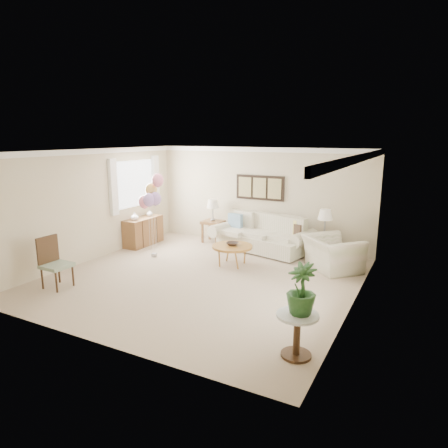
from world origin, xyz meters
The scene contains 18 objects.
ground_plane centered at (0.00, 0.00, 0.00)m, with size 6.00×6.00×0.00m, color tan.
room_shell centered at (-0.11, 0.09, 1.63)m, with size 6.04×6.04×2.60m.
wall_art_triptych centered at (0.00, 2.96, 1.55)m, with size 1.35×0.06×0.65m.
sofa centered at (0.32, 2.46, 0.37)m, with size 2.72×1.44×0.93m.
end_table_left centered at (-1.23, 2.62, 0.51)m, with size 0.55×0.50×0.60m.
end_table_right centered at (1.85, 2.60, 0.47)m, with size 0.51×0.47×0.56m.
lamp_left centered at (-1.23, 2.62, 1.06)m, with size 0.34×0.34×0.60m.
lamp_right centered at (1.85, 2.60, 1.04)m, with size 0.35×0.35×0.63m.
coffee_table centered at (0.16, 1.04, 0.43)m, with size 0.92×0.92×0.47m.
decor_bowl centered at (0.15, 1.06, 0.50)m, with size 0.27×0.27×0.07m, color #2F231E.
armchair centered at (2.24, 1.77, 0.37)m, with size 1.13×0.99×0.73m, color beige.
side_table centered at (2.64, -2.01, 0.46)m, with size 0.56×0.56×0.61m.
potted_plant centered at (2.67, -1.99, 0.95)m, with size 0.38×0.38×0.69m, color #1C461B.
accent_chair centered at (-2.30, -1.76, 0.52)m, with size 0.50×0.50×1.00m.
credenza centered at (-2.76, 1.50, 0.37)m, with size 0.46×1.20×0.74m.
vase_white centered at (-2.74, 1.15, 0.84)m, with size 0.20×0.20×0.21m, color white.
vase_sage centered at (-2.74, 1.77, 0.82)m, with size 0.16×0.16×0.17m, color silver.
balloon_cluster centered at (-1.82, 0.72, 1.53)m, with size 0.59×0.50×2.04m.
Camera 1 is at (4.04, -6.74, 2.89)m, focal length 32.00 mm.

